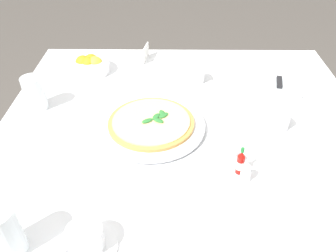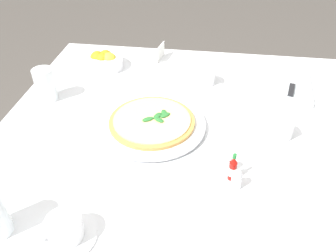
# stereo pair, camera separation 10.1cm
# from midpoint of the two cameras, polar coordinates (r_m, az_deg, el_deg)

# --- Properties ---
(dining_table) EXTENTS (1.15, 1.15, 0.75)m
(dining_table) POSITION_cam_midpoint_polar(r_m,az_deg,el_deg) (1.10, -0.01, -6.69)
(dining_table) COLOR white
(dining_table) RESTS_ON ground_plane
(pizza_plate) EXTENTS (0.32, 0.32, 0.02)m
(pizza_plate) POSITION_cam_midpoint_polar(r_m,az_deg,el_deg) (1.03, -5.61, -0.06)
(pizza_plate) COLOR white
(pizza_plate) RESTS_ON dining_table
(pizza) EXTENTS (0.26, 0.26, 0.02)m
(pizza) POSITION_cam_midpoint_polar(r_m,az_deg,el_deg) (1.02, -5.63, 0.57)
(pizza) COLOR #C68E47
(pizza) RESTS_ON pizza_plate
(coffee_cup_center_back) EXTENTS (0.13, 0.13, 0.06)m
(coffee_cup_center_back) POSITION_cam_midpoint_polar(r_m,az_deg,el_deg) (1.05, 14.97, 0.70)
(coffee_cup_center_back) COLOR white
(coffee_cup_center_back) RESTS_ON dining_table
(coffee_cup_far_right) EXTENTS (0.13, 0.13, 0.06)m
(coffee_cup_far_right) POSITION_cam_midpoint_polar(r_m,az_deg,el_deg) (0.77, -17.57, -17.93)
(coffee_cup_far_right) COLOR white
(coffee_cup_far_right) RESTS_ON dining_table
(coffee_cup_back_corner) EXTENTS (0.13, 0.13, 0.06)m
(coffee_cup_back_corner) POSITION_cam_midpoint_polar(r_m,az_deg,el_deg) (1.25, 2.06, 8.34)
(coffee_cup_back_corner) COLOR white
(coffee_cup_back_corner) RESTS_ON dining_table
(water_glass_near_right) EXTENTS (0.07, 0.07, 0.11)m
(water_glass_near_right) POSITION_cam_midpoint_polar(r_m,az_deg,el_deg) (1.19, -23.61, 4.64)
(water_glass_near_right) COLOR white
(water_glass_near_right) RESTS_ON dining_table
(water_glass_left_edge) EXTENTS (0.07, 0.07, 0.12)m
(water_glass_left_edge) POSITION_cam_midpoint_polar(r_m,az_deg,el_deg) (0.81, -28.99, -15.60)
(water_glass_left_edge) COLOR white
(water_glass_left_edge) RESTS_ON dining_table
(napkin_folded) EXTENTS (0.23, 0.15, 0.02)m
(napkin_folded) POSITION_cam_midpoint_polar(r_m,az_deg,el_deg) (1.31, 15.84, 7.46)
(napkin_folded) COLOR white
(napkin_folded) RESTS_ON dining_table
(dinner_knife) EXTENTS (0.19, 0.06, 0.01)m
(dinner_knife) POSITION_cam_midpoint_polar(r_m,az_deg,el_deg) (1.30, 15.94, 8.04)
(dinner_knife) COLOR silver
(dinner_knife) RESTS_ON napkin_folded
(citrus_bowl) EXTENTS (0.15, 0.15, 0.07)m
(citrus_bowl) POSITION_cam_midpoint_polar(r_m,az_deg,el_deg) (1.36, -15.09, 9.75)
(citrus_bowl) COLOR white
(citrus_bowl) RESTS_ON dining_table
(hot_sauce_bottle) EXTENTS (0.02, 0.02, 0.08)m
(hot_sauce_bottle) POSITION_cam_midpoint_polar(r_m,az_deg,el_deg) (0.88, 8.81, -6.21)
(hot_sauce_bottle) COLOR #B7140F
(hot_sauce_bottle) RESTS_ON dining_table
(salt_shaker) EXTENTS (0.03, 0.03, 0.06)m
(salt_shaker) POSITION_cam_midpoint_polar(r_m,az_deg,el_deg) (0.91, 7.93, -5.40)
(salt_shaker) COLOR white
(salt_shaker) RESTS_ON dining_table
(pepper_shaker) EXTENTS (0.03, 0.03, 0.06)m
(pepper_shaker) POSITION_cam_midpoint_polar(r_m,az_deg,el_deg) (0.87, 9.61, -7.91)
(pepper_shaker) COLOR white
(pepper_shaker) RESTS_ON dining_table
(menu_card) EXTENTS (0.09, 0.02, 0.06)m
(menu_card) POSITION_cam_midpoint_polar(r_m,az_deg,el_deg) (1.41, -5.87, 11.94)
(menu_card) COLOR white
(menu_card) RESTS_ON dining_table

